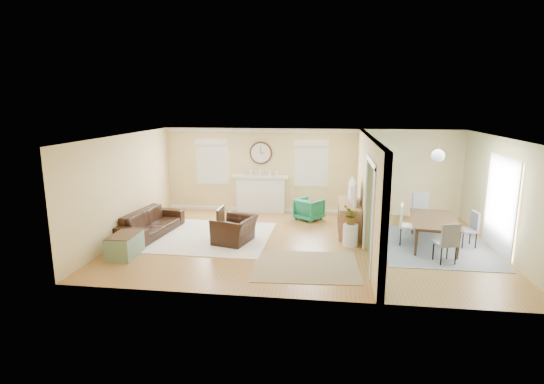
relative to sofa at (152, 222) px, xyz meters
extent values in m
plane|color=olive|center=(3.95, -0.24, -0.31)|extent=(9.00, 9.00, 0.00)
cube|color=#D0B679|center=(3.95, 2.76, 0.99)|extent=(9.00, 0.02, 2.60)
cube|color=#D0B679|center=(3.95, -3.24, 0.99)|extent=(9.00, 0.02, 2.60)
cube|color=#D0B679|center=(-0.55, -0.24, 0.99)|extent=(0.02, 6.00, 2.60)
cube|color=#D0B679|center=(8.45, -0.24, 0.99)|extent=(0.02, 6.00, 2.60)
cube|color=white|center=(3.95, -0.24, 2.29)|extent=(9.00, 6.00, 0.02)
cube|color=#D0B679|center=(5.45, 1.16, 0.99)|extent=(0.12, 3.20, 2.60)
cube|color=#D0B679|center=(5.45, -2.74, 0.99)|extent=(0.12, 1.00, 2.60)
cube|color=#D0B679|center=(5.45, -1.34, 2.09)|extent=(0.12, 1.80, 0.40)
cube|color=white|center=(5.38, -0.44, 0.79)|extent=(0.04, 0.12, 2.20)
cube|color=white|center=(5.38, -2.24, 0.79)|extent=(0.04, 0.12, 2.20)
cube|color=white|center=(5.38, -1.34, 1.89)|extent=(0.04, 1.92, 0.12)
cube|color=#70B0B3|center=(5.52, -0.24, 0.99)|extent=(0.02, 6.00, 2.60)
cube|color=white|center=(2.45, 2.64, 0.24)|extent=(1.50, 0.24, 1.10)
cube|color=white|center=(2.45, 2.61, 0.82)|extent=(1.70, 0.30, 0.08)
cube|color=black|center=(2.45, 2.74, 0.19)|extent=(0.85, 0.02, 0.75)
cube|color=gold|center=(2.45, 2.63, 0.11)|extent=(0.85, 0.02, 0.62)
cylinder|color=#4D3420|center=(2.45, 2.73, 1.54)|extent=(0.70, 0.06, 0.70)
cylinder|color=silver|center=(2.45, 2.70, 1.54)|extent=(0.60, 0.01, 0.60)
cube|color=black|center=(2.45, 2.69, 1.64)|extent=(0.02, 0.01, 0.20)
cube|color=black|center=(2.51, 2.69, 1.54)|extent=(0.12, 0.01, 0.02)
cube|color=white|center=(0.90, 2.74, 1.24)|extent=(0.90, 0.03, 1.30)
cube|color=white|center=(0.90, 2.71, 1.24)|extent=(1.00, 0.04, 1.40)
cube|color=#F1E3CE|center=(0.90, 2.67, 1.87)|extent=(1.05, 0.10, 0.18)
cube|color=white|center=(4.00, 2.74, 1.24)|extent=(0.90, 0.03, 1.30)
cube|color=white|center=(4.00, 2.71, 1.24)|extent=(1.00, 0.04, 1.40)
cube|color=#F1E3CE|center=(4.00, 2.67, 1.87)|extent=(1.05, 0.10, 0.18)
cube|color=white|center=(8.42, -0.24, 0.79)|extent=(0.03, 1.60, 2.10)
cube|color=white|center=(8.39, -0.24, 0.79)|extent=(0.03, 1.70, 2.20)
cylinder|color=gold|center=(6.95, -0.24, 2.14)|extent=(0.02, 0.02, 0.30)
sphere|color=white|center=(6.95, -0.24, 1.89)|extent=(0.30, 0.30, 0.30)
cube|color=#F1E3CE|center=(1.42, -0.02, -0.31)|extent=(3.37, 2.93, 0.02)
cube|color=#9F815E|center=(4.11, -1.71, -0.31)|extent=(2.30, 1.92, 0.01)
cube|color=slate|center=(7.09, 0.02, -0.31)|extent=(2.50, 3.12, 0.01)
imported|color=black|center=(0.00, 0.00, 0.00)|extent=(1.08, 2.24, 0.63)
imported|color=black|center=(2.30, -0.39, 0.01)|extent=(1.10, 1.19, 0.65)
imported|color=#147259|center=(4.00, 1.93, 0.00)|extent=(0.95, 0.96, 0.63)
cube|color=gray|center=(0.07, -1.63, -0.07)|extent=(0.56, 0.89, 0.49)
cube|color=#4D3420|center=(0.07, -1.63, 0.19)|extent=(0.53, 0.85, 0.02)
cube|color=#986A4A|center=(5.10, 0.81, 0.09)|extent=(0.55, 1.65, 0.80)
cube|color=#4D3420|center=(4.82, 0.32, 0.24)|extent=(0.01, 0.44, 0.22)
cube|color=#4D3420|center=(4.82, 0.32, -0.03)|extent=(0.01, 0.44, 0.22)
cube|color=#4D3420|center=(4.82, 0.81, 0.24)|extent=(0.01, 0.44, 0.22)
cube|color=#4D3420|center=(4.82, 0.81, -0.03)|extent=(0.01, 0.44, 0.22)
cube|color=#4D3420|center=(4.82, 1.30, 0.24)|extent=(0.01, 0.44, 0.22)
cube|color=#4D3420|center=(4.82, 1.30, -0.03)|extent=(0.01, 0.44, 0.22)
imported|color=black|center=(5.08, 0.81, 0.79)|extent=(0.19, 1.08, 0.62)
cylinder|color=white|center=(5.09, -0.24, -0.05)|extent=(0.36, 0.36, 0.53)
imported|color=#337F33|center=(5.09, -0.24, 0.44)|extent=(0.43, 0.47, 0.45)
imported|color=#4D3420|center=(7.09, 0.02, 0.02)|extent=(1.31, 2.02, 0.67)
cube|color=slate|center=(7.06, 1.21, 0.17)|extent=(0.55, 0.55, 0.05)
cube|color=slate|center=(7.06, 1.21, 0.44)|extent=(0.45, 0.15, 0.54)
cylinder|color=black|center=(7.19, 1.43, -0.09)|extent=(0.03, 0.03, 0.45)
cylinder|color=black|center=(7.28, 1.07, -0.09)|extent=(0.03, 0.03, 0.45)
cylinder|color=black|center=(6.84, 1.35, -0.09)|extent=(0.03, 0.03, 0.45)
cylinder|color=black|center=(6.92, 0.99, -0.09)|extent=(0.03, 0.03, 0.45)
cube|color=slate|center=(7.04, -1.10, 0.11)|extent=(0.49, 0.49, 0.05)
cube|color=slate|center=(7.04, -1.10, 0.35)|extent=(0.40, 0.16, 0.48)
cylinder|color=black|center=(6.92, -1.30, -0.11)|extent=(0.03, 0.03, 0.40)
cylinder|color=black|center=(6.84, -0.99, -0.11)|extent=(0.03, 0.03, 0.40)
cylinder|color=black|center=(7.24, -1.21, -0.11)|extent=(0.03, 0.03, 0.40)
cylinder|color=black|center=(7.15, -0.90, -0.11)|extent=(0.03, 0.03, 0.40)
cube|color=white|center=(6.48, 0.02, 0.15)|extent=(0.50, 0.50, 0.05)
cube|color=white|center=(6.48, 0.02, 0.41)|extent=(0.13, 0.44, 0.52)
cylinder|color=black|center=(6.34, 0.23, -0.10)|extent=(0.03, 0.03, 0.43)
cylinder|color=black|center=(6.69, 0.16, -0.10)|extent=(0.03, 0.03, 0.43)
cylinder|color=black|center=(6.28, -0.12, -0.10)|extent=(0.03, 0.03, 0.43)
cylinder|color=black|center=(6.62, -0.18, -0.10)|extent=(0.03, 0.03, 0.43)
cube|color=slate|center=(7.83, 0.04, 0.09)|extent=(0.43, 0.43, 0.05)
cube|color=slate|center=(7.83, 0.04, 0.32)|extent=(0.10, 0.38, 0.45)
cylinder|color=black|center=(8.00, -0.09, -0.12)|extent=(0.03, 0.03, 0.38)
cylinder|color=black|center=(7.69, -0.13, -0.12)|extent=(0.03, 0.03, 0.38)
cylinder|color=black|center=(7.96, 0.21, -0.12)|extent=(0.03, 0.03, 0.38)
cylinder|color=black|center=(7.66, 0.17, -0.12)|extent=(0.03, 0.03, 0.38)
camera|label=1|loc=(4.51, -10.11, 3.07)|focal=28.00mm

